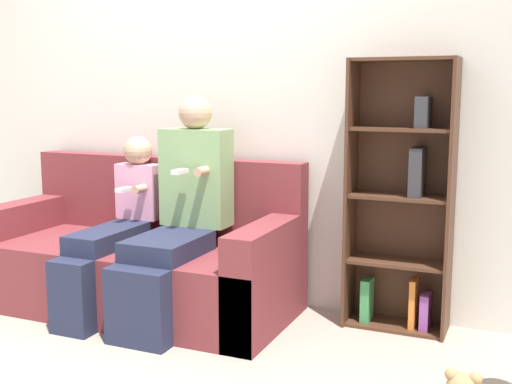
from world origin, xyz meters
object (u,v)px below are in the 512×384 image
at_px(couch, 140,262).
at_px(bookshelf, 403,200).
at_px(child_seated, 112,227).
at_px(adult_seated, 180,209).

relative_size(couch, bookshelf, 1.27).
relative_size(couch, child_seated, 1.83).
bearing_deg(child_seated, adult_seated, 8.13).
height_order(adult_seated, child_seated, adult_seated).
height_order(adult_seated, bookshelf, bookshelf).
height_order(child_seated, bookshelf, bookshelf).
xyz_separation_m(couch, child_seated, (-0.10, -0.13, 0.24)).
distance_m(couch, child_seated, 0.29).
height_order(couch, child_seated, child_seated).
xyz_separation_m(child_seated, bookshelf, (1.62, 0.45, 0.20)).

